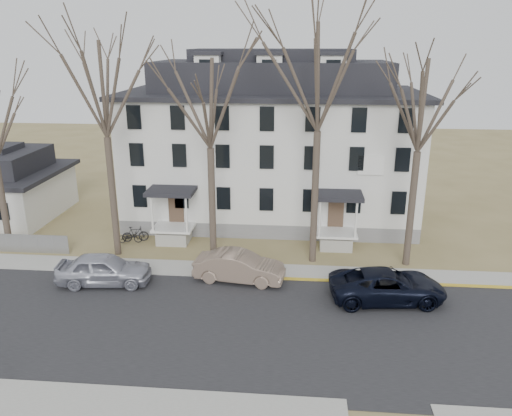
# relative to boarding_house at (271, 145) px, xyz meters

# --- Properties ---
(ground) EXTENTS (120.00, 120.00, 0.00)m
(ground) POSITION_rel_boarding_house_xyz_m (2.00, -17.95, -5.38)
(ground) COLOR olive
(ground) RESTS_ON ground
(main_road) EXTENTS (120.00, 10.00, 0.04)m
(main_road) POSITION_rel_boarding_house_xyz_m (2.00, -15.95, -5.38)
(main_road) COLOR #27272A
(main_road) RESTS_ON ground
(far_sidewalk) EXTENTS (120.00, 2.00, 0.08)m
(far_sidewalk) POSITION_rel_boarding_house_xyz_m (2.00, -9.95, -5.38)
(far_sidewalk) COLOR #A09F97
(far_sidewalk) RESTS_ON ground
(yellow_curb) EXTENTS (14.00, 0.25, 0.06)m
(yellow_curb) POSITION_rel_boarding_house_xyz_m (7.00, -10.85, -5.38)
(yellow_curb) COLOR gold
(yellow_curb) RESTS_ON ground
(boarding_house) EXTENTS (20.80, 12.36, 12.05)m
(boarding_house) POSITION_rel_boarding_house_xyz_m (0.00, 0.00, 0.00)
(boarding_house) COLOR slate
(boarding_house) RESTS_ON ground
(small_house) EXTENTS (8.70, 8.70, 5.00)m
(small_house) POSITION_rel_boarding_house_xyz_m (-20.00, -1.96, -3.13)
(small_house) COLOR silver
(small_house) RESTS_ON ground
(tree_far_left) EXTENTS (8.40, 8.40, 13.72)m
(tree_far_left) POSITION_rel_boarding_house_xyz_m (-9.00, -8.15, 4.96)
(tree_far_left) COLOR #473B31
(tree_far_left) RESTS_ON ground
(tree_mid_left) EXTENTS (7.80, 7.80, 12.74)m
(tree_mid_left) POSITION_rel_boarding_house_xyz_m (-3.00, -8.15, 4.22)
(tree_mid_left) COLOR #473B31
(tree_mid_left) RESTS_ON ground
(tree_center) EXTENTS (9.00, 9.00, 14.70)m
(tree_center) POSITION_rel_boarding_house_xyz_m (3.00, -8.15, 5.71)
(tree_center) COLOR #473B31
(tree_center) RESTS_ON ground
(tree_mid_right) EXTENTS (7.80, 7.80, 12.74)m
(tree_mid_right) POSITION_rel_boarding_house_xyz_m (8.50, -8.15, 4.22)
(tree_mid_right) COLOR #473B31
(tree_mid_right) RESTS_ON ground
(car_silver) EXTENTS (5.17, 2.51, 1.70)m
(car_silver) POSITION_rel_boarding_house_xyz_m (-8.26, -12.19, -4.53)
(car_silver) COLOR #ACAEBD
(car_silver) RESTS_ON ground
(car_tan) EXTENTS (5.09, 2.32, 1.62)m
(car_tan) POSITION_rel_boarding_house_xyz_m (-1.06, -11.17, -4.57)
(car_tan) COLOR gray
(car_tan) RESTS_ON ground
(car_navy) EXTENTS (6.03, 3.25, 1.61)m
(car_navy) POSITION_rel_boarding_house_xyz_m (6.65, -12.70, -4.58)
(car_navy) COLOR black
(car_navy) RESTS_ON ground
(bicycle_left) EXTENTS (1.64, 0.79, 0.82)m
(bicycle_left) POSITION_rel_boarding_house_xyz_m (-8.80, -6.43, -4.97)
(bicycle_left) COLOR black
(bicycle_left) RESTS_ON ground
(bicycle_right) EXTENTS (1.78, 0.93, 1.03)m
(bicycle_right) POSITION_rel_boarding_house_xyz_m (-8.51, -6.18, -4.86)
(bicycle_right) COLOR black
(bicycle_right) RESTS_ON ground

